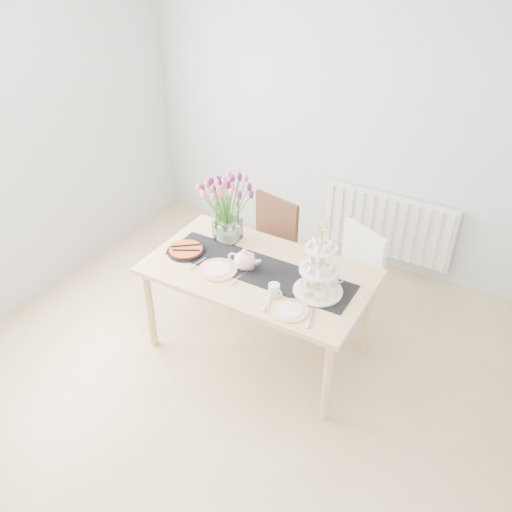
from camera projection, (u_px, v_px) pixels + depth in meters
The scene contains 15 objects.
room_shell at pixel (199, 248), 3.09m from camera, with size 4.50×4.50×4.50m.
radiator at pixel (388, 226), 4.93m from camera, with size 1.20×0.08×0.60m, color white.
dining_table at pixel (258, 278), 3.89m from camera, with size 1.60×0.90×0.75m.
chair_brown at pixel (268, 241), 4.59m from camera, with size 0.52×0.52×0.88m.
chair_white at pixel (351, 272), 4.25m from camera, with size 0.56×0.56×0.86m.
table_runner at pixel (258, 269), 3.85m from camera, with size 1.40×0.35×0.01m, color black.
tulip_vase at pixel (227, 200), 3.99m from camera, with size 0.63×0.63×0.53m.
cake_stand at pixel (319, 276), 3.55m from camera, with size 0.33×0.33×0.49m.
teapot at pixel (245, 261), 3.81m from camera, with size 0.24×0.20×0.16m, color white, non-canonical shape.
cream_jug at pixel (331, 278), 3.68m from camera, with size 0.10×0.10×0.10m, color white.
tart_tin at pixel (186, 250), 4.02m from camera, with size 0.28×0.28×0.03m.
mug_grey at pixel (249, 262), 3.84m from camera, with size 0.09×0.09×0.11m, color gray.
mug_white at pixel (274, 290), 3.58m from camera, with size 0.08×0.08×0.09m, color silver.
plate_left at pixel (218, 270), 3.84m from camera, with size 0.28×0.28×0.01m, color white.
plate_right at pixel (290, 310), 3.47m from camera, with size 0.24×0.24×0.01m, color silver.
Camera 1 is at (1.57, -2.07, 3.00)m, focal length 38.00 mm.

